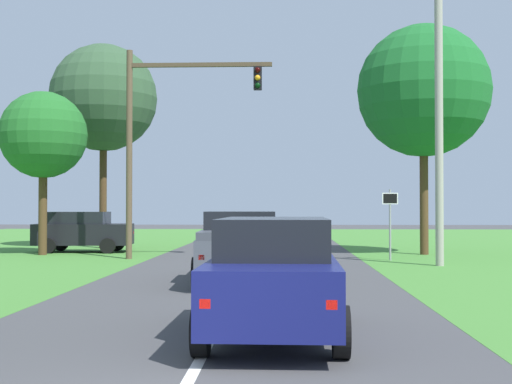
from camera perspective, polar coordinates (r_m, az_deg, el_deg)
ground_plane at (r=18.23m, az=-1.30°, el=-7.67°), size 120.00×120.00×0.00m
red_suv_near at (r=11.22m, az=1.47°, el=-6.68°), size 2.20×4.88×1.88m
pickup_truck_lead at (r=19.08m, az=-1.28°, el=-4.43°), size 2.50×5.58×1.93m
traffic_light at (r=27.88m, az=-7.57°, el=5.42°), size 5.74×0.40×8.22m
keep_moving_sign at (r=27.20m, az=10.84°, el=-1.86°), size 0.60×0.09×2.71m
oak_tree_right at (r=31.21m, az=13.45°, el=7.97°), size 5.67×5.67×9.86m
crossing_suv_far at (r=32.56m, az=-13.91°, el=-3.09°), size 4.27×2.20×1.82m
utility_pole_right at (r=25.28m, az=14.65°, el=5.25°), size 0.28×0.28×9.75m
extra_tree_1 at (r=35.83m, az=-12.29°, el=7.45°), size 5.29×5.29×10.09m
extra_tree_2 at (r=31.25m, az=-16.90°, el=4.41°), size 3.70×3.70×6.96m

